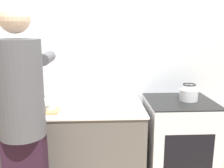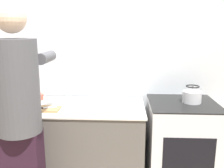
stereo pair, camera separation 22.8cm
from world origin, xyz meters
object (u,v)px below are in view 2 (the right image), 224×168
at_px(oven, 180,147).
at_px(person, 20,114).
at_px(cutting_board, 41,109).
at_px(kettle, 192,95).
at_px(knife, 45,108).
at_px(bowl_prep, 37,97).

height_order(oven, person, person).
distance_m(oven, cutting_board, 1.44).
height_order(cutting_board, kettle, kettle).
height_order(oven, kettle, kettle).
bearing_deg(person, knife, 82.62).
xyz_separation_m(person, kettle, (1.47, 0.58, 0.01)).
height_order(cutting_board, knife, knife).
bearing_deg(cutting_board, bowl_prep, 114.88).
distance_m(person, cutting_board, 0.45).
height_order(cutting_board, bowl_prep, bowl_prep).
bearing_deg(knife, cutting_board, 151.97).
relative_size(cutting_board, knife, 1.89).
bearing_deg(bowl_prep, kettle, -7.24).
relative_size(kettle, bowl_prep, 1.20).
relative_size(person, bowl_prep, 12.19).
xyz_separation_m(oven, bowl_prep, (-1.53, 0.22, 0.45)).
distance_m(kettle, bowl_prep, 1.63).
bearing_deg(knife, bowl_prep, 96.12).
bearing_deg(knife, person, -121.88).
height_order(person, cutting_board, person).
bearing_deg(person, cutting_board, 88.52).
distance_m(cutting_board, kettle, 1.47).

